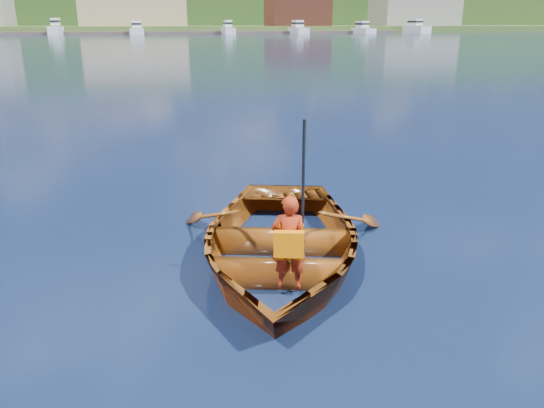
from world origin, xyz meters
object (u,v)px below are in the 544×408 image
(rowboat, at_px, (279,241))
(marina_yachts, at_px, (175,29))
(child_paddler, at_px, (289,242))
(dock, at_px, (117,33))

(rowboat, xyz_separation_m, marina_yachts, (6.12, 142.85, 1.06))
(child_paddler, distance_m, dock, 148.70)
(child_paddler, height_order, dock, child_paddler)
(rowboat, xyz_separation_m, child_paddler, (-0.10, -0.91, 0.37))
(child_paddler, bearing_deg, rowboat, 83.96)
(child_paddler, bearing_deg, marina_yachts, 87.53)
(child_paddler, xyz_separation_m, marina_yachts, (6.21, 143.76, 0.69))
(dock, xyz_separation_m, marina_yachts, (14.97, -4.69, 0.96))
(rowboat, bearing_deg, marina_yachts, 87.55)
(child_paddler, distance_m, marina_yachts, 143.89)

